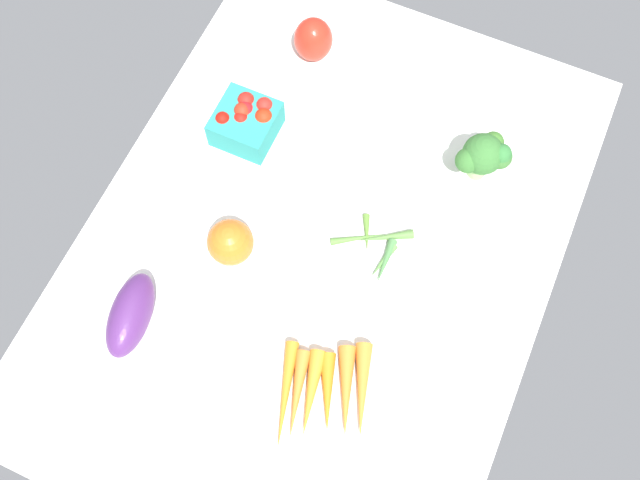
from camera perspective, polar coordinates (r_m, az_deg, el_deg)
tablecloth at (r=126.04cm, az=0.00°, el=-0.52°), size 104.00×76.00×2.00cm
bell_pepper_red at (r=140.67cm, az=-0.52°, el=15.09°), size 7.74×7.74×8.86cm
carrot_bunch at (r=116.66cm, az=0.36°, el=-11.59°), size 20.97×17.84×2.87cm
broccoli_head at (r=128.36cm, az=12.48°, el=6.36°), size 8.75×8.90×9.99cm
heirloom_tomato_orange at (r=121.99cm, az=-6.87°, el=-0.18°), size 7.69×7.69×7.69cm
okra_pile at (r=124.53cm, az=4.45°, el=-0.54°), size 11.50×12.85×1.63cm
eggplant at (r=121.40cm, az=-14.29°, el=-5.56°), size 14.98×8.90×6.39cm
berry_basket at (r=132.63cm, az=-5.65°, el=9.05°), size 10.31×10.31×6.93cm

